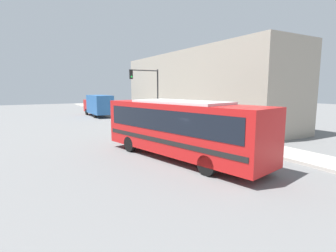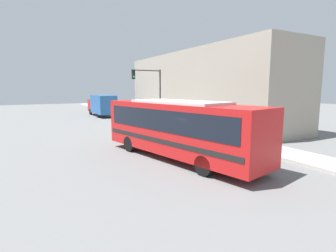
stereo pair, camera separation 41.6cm
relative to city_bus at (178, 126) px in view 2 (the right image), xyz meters
The scene contains 8 objects.
ground_plane 2.05m from the city_bus, 75.94° to the right, with size 120.00×120.00×0.00m, color slate.
sidewalk 20.13m from the city_bus, 72.72° to the left, with size 2.48×70.00×0.17m.
building_facade 16.05m from the city_bus, 50.18° to the left, with size 6.00×24.16×7.75m.
city_bus is the anchor object (origin of this frame).
delivery_truck 24.75m from the city_bus, 84.69° to the left, with size 2.28×7.74×2.94m.
fire_hydrant 6.54m from the city_bus, 33.92° to the left, with size 0.26×0.35×0.73m.
traffic_light_pole 13.71m from the city_bus, 71.09° to the left, with size 3.28×0.35×5.68m.
parking_meter 10.25m from the city_bus, 58.68° to the left, with size 0.14×0.14×1.40m.
Camera 2 is at (-7.59, -11.30, 3.90)m, focal length 28.00 mm.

